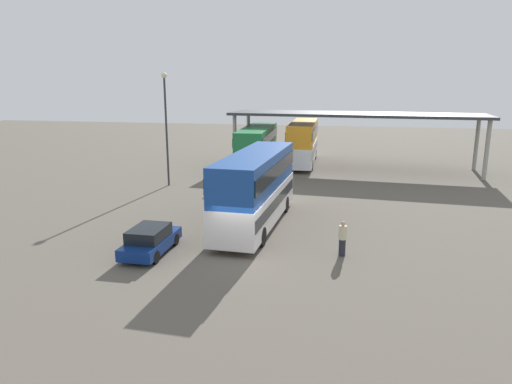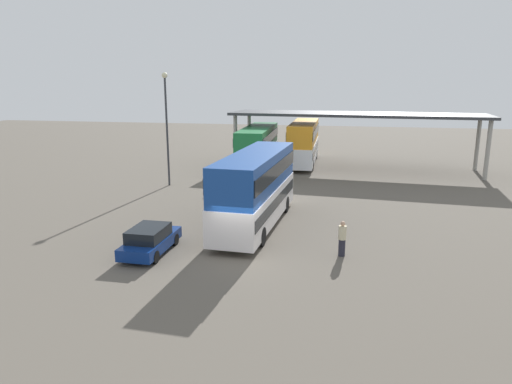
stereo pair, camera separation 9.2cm
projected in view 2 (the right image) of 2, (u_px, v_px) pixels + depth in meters
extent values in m
plane|color=#5D564B|center=(239.00, 256.00, 21.93)|extent=(140.00, 140.00, 0.00)
cube|color=silver|center=(256.00, 204.00, 26.38)|extent=(3.01, 10.71, 1.87)
cube|color=#174192|center=(256.00, 171.00, 25.93)|extent=(2.92, 10.49, 2.03)
cube|color=black|center=(256.00, 200.00, 26.33)|extent=(3.02, 10.28, 0.64)
cube|color=black|center=(256.00, 169.00, 25.91)|extent=(3.02, 10.28, 0.81)
cube|color=black|center=(275.00, 181.00, 31.26)|extent=(2.11, 0.20, 1.12)
cube|color=orange|center=(275.00, 168.00, 31.05)|extent=(1.74, 0.17, 0.36)
cylinder|color=black|center=(252.00, 202.00, 29.93)|extent=(0.33, 1.01, 1.00)
cylinder|color=black|center=(286.00, 204.00, 29.39)|extent=(0.33, 1.01, 1.00)
cylinder|color=black|center=(219.00, 233.00, 23.74)|extent=(0.33, 1.01, 1.00)
cylinder|color=black|center=(261.00, 237.00, 23.20)|extent=(0.33, 1.01, 1.00)
cube|color=navy|center=(151.00, 243.00, 22.32)|extent=(1.68, 4.01, 0.55)
cube|color=black|center=(149.00, 233.00, 22.00)|extent=(1.54, 2.21, 0.58)
cylinder|color=black|center=(148.00, 237.00, 23.70)|extent=(0.20, 0.60, 0.60)
cylinder|color=black|center=(175.00, 239.00, 23.40)|extent=(0.20, 0.60, 0.60)
cylinder|color=black|center=(125.00, 255.00, 21.33)|extent=(0.20, 0.60, 0.60)
cylinder|color=black|center=(155.00, 257.00, 21.03)|extent=(0.20, 0.60, 0.60)
cube|color=silver|center=(258.00, 156.00, 43.89)|extent=(3.05, 11.67, 1.76)
cube|color=#1C7339|center=(258.00, 137.00, 43.46)|extent=(2.96, 11.43, 1.90)
cube|color=black|center=(258.00, 154.00, 43.84)|extent=(3.07, 11.21, 0.60)
cube|color=black|center=(258.00, 136.00, 43.44)|extent=(3.07, 11.21, 0.76)
cube|color=black|center=(266.00, 146.00, 49.33)|extent=(2.15, 0.20, 1.05)
cube|color=orange|center=(266.00, 138.00, 49.13)|extent=(1.77, 0.16, 0.36)
cylinder|color=black|center=(252.00, 158.00, 47.67)|extent=(0.32, 1.01, 1.00)
cylinder|color=black|center=(274.00, 158.00, 47.33)|extent=(0.32, 1.01, 1.00)
cylinder|color=black|center=(239.00, 170.00, 40.78)|extent=(0.32, 1.01, 1.00)
cylinder|color=black|center=(265.00, 171.00, 40.44)|extent=(0.32, 1.01, 1.00)
cube|color=white|center=(304.00, 151.00, 46.71)|extent=(2.69, 11.42, 1.87)
cube|color=orange|center=(304.00, 132.00, 46.26)|extent=(2.61, 11.19, 2.03)
cube|color=black|center=(304.00, 149.00, 46.66)|extent=(2.71, 10.97, 0.64)
cube|color=black|center=(304.00, 131.00, 46.24)|extent=(2.71, 10.97, 0.81)
cube|color=black|center=(307.00, 142.00, 52.03)|extent=(2.06, 0.15, 1.12)
cube|color=orange|center=(308.00, 134.00, 51.83)|extent=(1.69, 0.12, 0.36)
cylinder|color=black|center=(296.00, 154.00, 50.45)|extent=(0.30, 1.01, 1.00)
cylinder|color=black|center=(316.00, 154.00, 50.08)|extent=(0.30, 1.01, 1.00)
cylinder|color=black|center=(289.00, 165.00, 43.70)|extent=(0.30, 1.01, 1.00)
cylinder|color=black|center=(312.00, 165.00, 43.33)|extent=(0.30, 1.01, 1.00)
cube|color=#33353A|center=(356.00, 114.00, 42.99)|extent=(23.84, 7.56, 0.25)
cylinder|color=#9E9B93|center=(478.00, 144.00, 42.89)|extent=(0.36, 0.36, 5.07)
cylinder|color=#9E9B93|center=(488.00, 151.00, 38.50)|extent=(0.36, 0.36, 5.07)
cylinder|color=#9E9B93|center=(249.00, 136.00, 48.72)|extent=(0.36, 0.36, 5.07)
cylinder|color=#9E9B93|center=(235.00, 142.00, 44.33)|extent=(0.36, 0.36, 5.07)
cylinder|color=#33353A|center=(167.00, 133.00, 36.20)|extent=(0.16, 0.16, 8.49)
sphere|color=beige|center=(165.00, 75.00, 35.18)|extent=(0.44, 0.44, 0.44)
cylinder|color=#262633|center=(342.00, 248.00, 21.91)|extent=(0.32, 0.32, 0.83)
cylinder|color=beige|center=(342.00, 233.00, 21.74)|extent=(0.38, 0.38, 0.66)
sphere|color=tan|center=(343.00, 224.00, 21.63)|extent=(0.23, 0.23, 0.23)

